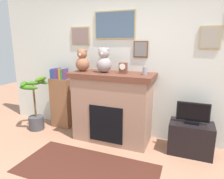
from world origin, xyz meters
The scene contains 11 objects.
back_wall centered at (0.00, 2.00, 1.31)m, with size 5.20×0.15×2.60m.
fireplace centered at (-0.08, 1.64, 0.61)m, with size 1.43×0.66×1.21m.
bookshelf centered at (-1.25, 1.74, 0.57)m, with size 0.41×0.16×1.23m.
potted_plant centered at (-1.65, 1.46, 0.45)m, with size 0.54×0.56×1.07m.
tv_stand centered at (1.23, 1.64, 0.25)m, with size 0.65×0.40×0.50m, color black.
television centered at (1.23, 1.64, 0.65)m, with size 0.48×0.14×0.33m.
area_rug centered at (-0.08, 0.66, 0.00)m, with size 1.95×0.92×0.01m, color #431F16.
candle_jar centered at (0.47, 1.62, 1.27)m, with size 0.07×0.07×0.13m, color gray.
mantel_clock centered at (0.11, 1.62, 1.30)m, with size 0.13×0.09×0.18m.
teddy_bear_brown centered at (-0.64, 1.62, 1.39)m, with size 0.24×0.24×0.39m.
teddy_bear_grey centered at (-0.23, 1.62, 1.40)m, with size 0.26×0.26×0.42m.
Camera 1 is at (1.14, -1.46, 1.71)m, focal length 31.90 mm.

